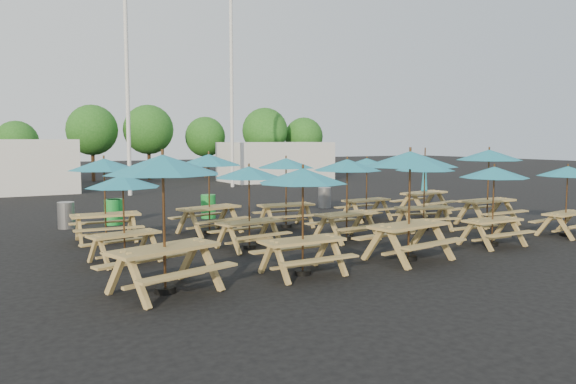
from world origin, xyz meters
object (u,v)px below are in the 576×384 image
picnic_unit_9 (494,177)px  picnic_unit_11 (367,167)px  picnic_unit_6 (410,166)px  waste_bin_4 (325,198)px  waste_bin_2 (113,212)px  picnic_unit_14 (424,187)px  waste_bin_3 (208,206)px  picnic_unit_8 (286,168)px  picnic_unit_10 (425,170)px  picnic_unit_4 (249,178)px  picnic_unit_2 (104,170)px  waste_bin_1 (115,212)px  picnic_unit_5 (209,165)px  picnic_unit_12 (568,176)px  picnic_unit_7 (347,170)px  picnic_unit_1 (123,187)px  waste_bin_0 (66,215)px  picnic_unit_13 (489,160)px  picnic_unit_0 (163,174)px  picnic_unit_3 (303,183)px

picnic_unit_9 → picnic_unit_11: (0.03, 5.43, 0.05)m
picnic_unit_6 → waste_bin_4: size_ratio=3.05×
waste_bin_2 → waste_bin_4: 8.58m
picnic_unit_14 → waste_bin_3: (-7.44, 3.04, -0.61)m
picnic_unit_8 → waste_bin_3: 3.80m
picnic_unit_10 → picnic_unit_4: bearing=-166.5°
picnic_unit_2 → waste_bin_3: (4.17, 2.94, -1.56)m
waste_bin_1 → picnic_unit_4: bearing=-70.9°
picnic_unit_5 → picnic_unit_14: picnic_unit_14 is taller
picnic_unit_12 → waste_bin_1: size_ratio=2.45×
picnic_unit_5 → picnic_unit_7: bearing=-59.5°
picnic_unit_1 → waste_bin_0: size_ratio=2.42×
picnic_unit_6 → picnic_unit_13: (5.93, 2.83, -0.06)m
picnic_unit_8 → waste_bin_1: bearing=147.2°
picnic_unit_13 → waste_bin_4: bearing=106.8°
picnic_unit_8 → picnic_unit_9: size_ratio=1.05×
picnic_unit_5 → picnic_unit_9: picnic_unit_5 is taller
picnic_unit_0 → picnic_unit_9: bearing=-15.4°
picnic_unit_13 → waste_bin_0: 13.69m
waste_bin_4 → picnic_unit_12: bearing=-75.1°
picnic_unit_3 → picnic_unit_9: 6.01m
picnic_unit_0 → picnic_unit_10: 9.61m
picnic_unit_0 → picnic_unit_7: (6.07, 2.78, -0.24)m
picnic_unit_1 → picnic_unit_10: picnic_unit_10 is taller
picnic_unit_10 → waste_bin_2: 10.15m
picnic_unit_0 → picnic_unit_7: 6.68m
picnic_unit_7 → picnic_unit_8: size_ratio=1.02×
picnic_unit_7 → waste_bin_3: 6.45m
picnic_unit_0 → picnic_unit_9: size_ratio=1.25×
picnic_unit_5 → picnic_unit_11: bearing=-15.4°
picnic_unit_13 → waste_bin_2: picnic_unit_13 is taller
picnic_unit_4 → picnic_unit_8: bearing=37.5°
picnic_unit_1 → waste_bin_3: picnic_unit_1 is taller
picnic_unit_9 → picnic_unit_11: size_ratio=0.97×
picnic_unit_8 → waste_bin_3: picnic_unit_8 is taller
picnic_unit_9 → picnic_unit_11: 5.43m
picnic_unit_1 → picnic_unit_13: bearing=-13.4°
picnic_unit_11 → picnic_unit_6: bearing=-122.0°
picnic_unit_7 → picnic_unit_8: 2.84m
picnic_unit_8 → waste_bin_4: (3.87, 3.63, -1.49)m
picnic_unit_14 → waste_bin_1: picnic_unit_14 is taller
waste_bin_2 → waste_bin_3: size_ratio=1.00×
picnic_unit_4 → picnic_unit_12: bearing=-25.8°
picnic_unit_9 → waste_bin_1: (-7.79, 8.82, -1.39)m
waste_bin_0 → picnic_unit_14: bearing=-14.1°
picnic_unit_2 → picnic_unit_11: 8.77m
picnic_unit_0 → picnic_unit_9: picnic_unit_0 is taller
picnic_unit_9 → waste_bin_2: (-7.89, 8.74, -1.39)m
picnic_unit_1 → picnic_unit_5: size_ratio=0.84×
picnic_unit_2 → picnic_unit_6: bearing=-42.9°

